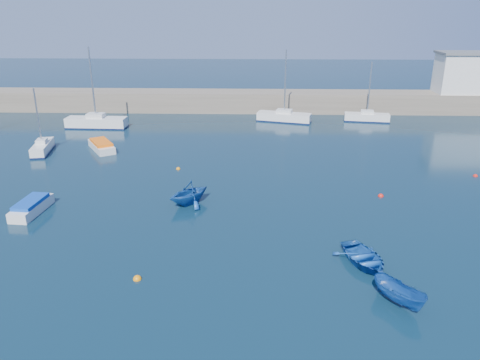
{
  "coord_description": "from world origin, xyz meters",
  "views": [
    {
      "loc": [
        0.98,
        -17.16,
        13.66
      ],
      "look_at": [
        -0.04,
        14.81,
        1.6
      ],
      "focal_mm": 35.0,
      "sensor_mm": 36.0,
      "label": 1
    }
  ],
  "objects_px": {
    "dinghy_left": "(189,193)",
    "dinghy_right": "(399,294)",
    "sailboat_3": "(42,147)",
    "sailboat_6": "(284,117)",
    "harbor_office": "(477,74)",
    "sailboat_7": "(367,117)",
    "motorboat_1": "(31,207)",
    "motorboat_2": "(101,146)",
    "sailboat_5": "(96,122)",
    "dinghy_center": "(364,258)"
  },
  "relations": [
    {
      "from": "dinghy_left",
      "to": "dinghy_right",
      "type": "relative_size",
      "value": 1.11
    },
    {
      "from": "sailboat_3",
      "to": "sailboat_6",
      "type": "relative_size",
      "value": 0.73
    },
    {
      "from": "harbor_office",
      "to": "dinghy_left",
      "type": "relative_size",
      "value": 3.0
    },
    {
      "from": "sailboat_6",
      "to": "sailboat_7",
      "type": "distance_m",
      "value": 10.27
    },
    {
      "from": "sailboat_6",
      "to": "dinghy_left",
      "type": "height_order",
      "value": "sailboat_6"
    },
    {
      "from": "motorboat_1",
      "to": "motorboat_2",
      "type": "distance_m",
      "value": 15.03
    },
    {
      "from": "motorboat_1",
      "to": "sailboat_5",
      "type": "bearing_deg",
      "value": 102.02
    },
    {
      "from": "sailboat_5",
      "to": "motorboat_1",
      "type": "distance_m",
      "value": 24.08
    },
    {
      "from": "harbor_office",
      "to": "sailboat_3",
      "type": "xyz_separation_m",
      "value": [
        -49.8,
        -19.82,
        -4.58
      ]
    },
    {
      "from": "harbor_office",
      "to": "dinghy_right",
      "type": "xyz_separation_m",
      "value": [
        -21.95,
        -43.81,
        -4.52
      ]
    },
    {
      "from": "sailboat_6",
      "to": "dinghy_right",
      "type": "bearing_deg",
      "value": -159.26
    },
    {
      "from": "sailboat_3",
      "to": "dinghy_right",
      "type": "height_order",
      "value": "sailboat_3"
    },
    {
      "from": "motorboat_1",
      "to": "sailboat_7",
      "type": "bearing_deg",
      "value": 48.36
    },
    {
      "from": "dinghy_right",
      "to": "sailboat_5",
      "type": "bearing_deg",
      "value": 92.02
    },
    {
      "from": "motorboat_2",
      "to": "dinghy_left",
      "type": "bearing_deg",
      "value": -83.59
    },
    {
      "from": "sailboat_6",
      "to": "dinghy_left",
      "type": "xyz_separation_m",
      "value": [
        -8.34,
        -25.83,
        0.28
      ]
    },
    {
      "from": "harbor_office",
      "to": "sailboat_7",
      "type": "bearing_deg",
      "value": -159.2
    },
    {
      "from": "sailboat_5",
      "to": "sailboat_6",
      "type": "height_order",
      "value": "sailboat_5"
    },
    {
      "from": "sailboat_5",
      "to": "dinghy_center",
      "type": "height_order",
      "value": "sailboat_5"
    },
    {
      "from": "harbor_office",
      "to": "dinghy_center",
      "type": "xyz_separation_m",
      "value": [
        -22.83,
        -40.07,
        -4.72
      ]
    },
    {
      "from": "harbor_office",
      "to": "sailboat_3",
      "type": "distance_m",
      "value": 53.79
    },
    {
      "from": "sailboat_3",
      "to": "sailboat_5",
      "type": "height_order",
      "value": "sailboat_5"
    },
    {
      "from": "sailboat_3",
      "to": "dinghy_left",
      "type": "relative_size",
      "value": 1.89
    },
    {
      "from": "sailboat_3",
      "to": "motorboat_2",
      "type": "xyz_separation_m",
      "value": [
        5.52,
        0.99,
        -0.09
      ]
    },
    {
      "from": "sailboat_5",
      "to": "sailboat_6",
      "type": "relative_size",
      "value": 1.07
    },
    {
      "from": "sailboat_7",
      "to": "motorboat_2",
      "type": "relative_size",
      "value": 1.55
    },
    {
      "from": "sailboat_3",
      "to": "dinghy_right",
      "type": "relative_size",
      "value": 2.1
    },
    {
      "from": "sailboat_3",
      "to": "dinghy_right",
      "type": "distance_m",
      "value": 36.75
    },
    {
      "from": "harbor_office",
      "to": "sailboat_7",
      "type": "distance_m",
      "value": 16.81
    },
    {
      "from": "motorboat_2",
      "to": "sailboat_5",
      "type": "bearing_deg",
      "value": 78.37
    },
    {
      "from": "sailboat_7",
      "to": "motorboat_2",
      "type": "bearing_deg",
      "value": 122.32
    },
    {
      "from": "sailboat_3",
      "to": "dinghy_left",
      "type": "height_order",
      "value": "sailboat_3"
    },
    {
      "from": "motorboat_2",
      "to": "sailboat_3",
      "type": "bearing_deg",
      "value": 157.87
    },
    {
      "from": "sailboat_5",
      "to": "motorboat_1",
      "type": "relative_size",
      "value": 2.33
    },
    {
      "from": "motorboat_1",
      "to": "motorboat_2",
      "type": "xyz_separation_m",
      "value": [
        0.23,
        15.03,
        -0.01
      ]
    },
    {
      "from": "harbor_office",
      "to": "dinghy_left",
      "type": "height_order",
      "value": "harbor_office"
    },
    {
      "from": "dinghy_center",
      "to": "dinghy_right",
      "type": "xyz_separation_m",
      "value": [
        0.88,
        -3.74,
        0.19
      ]
    },
    {
      "from": "sailboat_7",
      "to": "motorboat_1",
      "type": "xyz_separation_m",
      "value": [
        -29.37,
        -28.12,
        -0.1
      ]
    },
    {
      "from": "sailboat_3",
      "to": "dinghy_center",
      "type": "bearing_deg",
      "value": -47.34
    },
    {
      "from": "motorboat_1",
      "to": "dinghy_center",
      "type": "relative_size",
      "value": 1.07
    },
    {
      "from": "motorboat_2",
      "to": "harbor_office",
      "type": "bearing_deg",
      "value": -9.22
    },
    {
      "from": "dinghy_left",
      "to": "dinghy_center",
      "type": "bearing_deg",
      "value": 8.29
    },
    {
      "from": "dinghy_left",
      "to": "sailboat_6",
      "type": "bearing_deg",
      "value": 116.88
    },
    {
      "from": "sailboat_7",
      "to": "motorboat_2",
      "type": "height_order",
      "value": "sailboat_7"
    },
    {
      "from": "dinghy_right",
      "to": "harbor_office",
      "type": "bearing_deg",
      "value": 28.22
    },
    {
      "from": "sailboat_5",
      "to": "harbor_office",
      "type": "bearing_deg",
      "value": -76.31
    },
    {
      "from": "sailboat_5",
      "to": "motorboat_1",
      "type": "xyz_separation_m",
      "value": [
        3.1,
        -23.88,
        -0.23
      ]
    },
    {
      "from": "sailboat_3",
      "to": "sailboat_5",
      "type": "distance_m",
      "value": 10.08
    },
    {
      "from": "motorboat_2",
      "to": "sailboat_6",
      "type": "bearing_deg",
      "value": 1.57
    },
    {
      "from": "sailboat_5",
      "to": "dinghy_left",
      "type": "distance_m",
      "value": 26.03
    }
  ]
}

